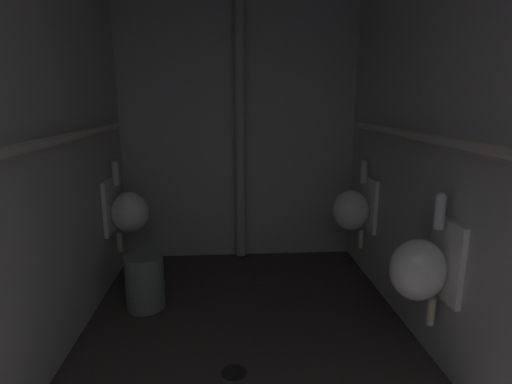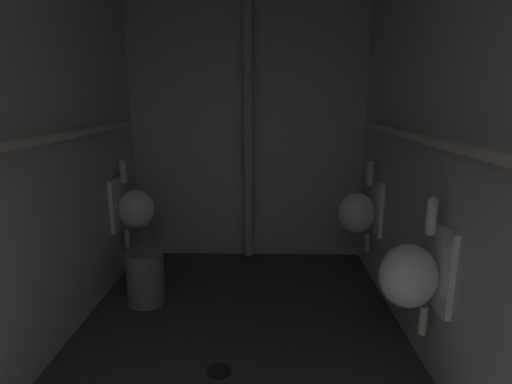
{
  "view_description": "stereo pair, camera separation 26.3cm",
  "coord_description": "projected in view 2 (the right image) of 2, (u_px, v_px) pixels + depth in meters",
  "views": [
    {
      "loc": [
        -0.1,
        -0.11,
        1.48
      ],
      "look_at": [
        0.1,
        2.74,
        0.82
      ],
      "focal_mm": 28.28,
      "sensor_mm": 36.0,
      "label": 1
    },
    {
      "loc": [
        0.16,
        -0.11,
        1.48
      ],
      "look_at": [
        0.1,
        2.74,
        0.82
      ],
      "focal_mm": 28.28,
      "sensor_mm": 36.0,
      "label": 2
    }
  ],
  "objects": [
    {
      "name": "wall_right",
      "position": [
        464.0,
        157.0,
        1.91
      ],
      "size": [
        0.06,
        3.73,
        2.42
      ],
      "primitive_type": "cube",
      "color": "#B6B4B7",
      "rests_on": "ground"
    },
    {
      "name": "wall_back",
      "position": [
        248.0,
        129.0,
        3.72
      ],
      "size": [
        2.27,
        0.06,
        2.42
      ],
      "primitive_type": "cube",
      "color": "#B6B4B7",
      "rests_on": "ground"
    },
    {
      "name": "supply_pipe_right",
      "position": [
        445.0,
        145.0,
        1.91
      ],
      "size": [
        0.06,
        2.9,
        0.06
      ],
      "color": "beige"
    },
    {
      "name": "urinal_left_mid",
      "position": [
        134.0,
        208.0,
        3.34
      ],
      "size": [
        0.32,
        0.3,
        0.76
      ],
      "color": "white"
    },
    {
      "name": "floor",
      "position": [
        235.0,
        383.0,
        2.21
      ],
      "size": [
        2.27,
        3.73,
        0.08
      ],
      "primitive_type": "cube",
      "color": "#383330",
      "rests_on": "ground"
    },
    {
      "name": "urinal_right_mid",
      "position": [
        413.0,
        274.0,
        2.08
      ],
      "size": [
        0.32,
        0.3,
        0.76
      ],
      "color": "white"
    },
    {
      "name": "wall_left",
      "position": [
        5.0,
        156.0,
        1.96
      ],
      "size": [
        0.06,
        3.73,
        2.42
      ],
      "primitive_type": "cube",
      "color": "#B6B4B7",
      "rests_on": "ground"
    },
    {
      "name": "floor_drain",
      "position": [
        219.0,
        371.0,
        2.24
      ],
      "size": [
        0.14,
        0.14,
        0.01
      ],
      "primitive_type": "cylinder",
      "color": "black",
      "rests_on": "ground"
    },
    {
      "name": "standpipe_back_wall",
      "position": [
        248.0,
        130.0,
        3.61
      ],
      "size": [
        0.09,
        0.09,
        2.37
      ],
      "primitive_type": "cylinder",
      "color": "#B2B2B2",
      "rests_on": "ground"
    },
    {
      "name": "urinal_right_far",
      "position": [
        359.0,
        211.0,
        3.25
      ],
      "size": [
        0.32,
        0.3,
        0.76
      ],
      "color": "white"
    },
    {
      "name": "waste_bin",
      "position": [
        146.0,
        277.0,
        2.97
      ],
      "size": [
        0.27,
        0.27,
        0.4
      ],
      "primitive_type": "cylinder",
      "color": "slate",
      "rests_on": "ground"
    },
    {
      "name": "supply_pipe_left",
      "position": [
        25.0,
        143.0,
        1.97
      ],
      "size": [
        0.06,
        2.98,
        0.06
      ],
      "color": "beige"
    }
  ]
}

